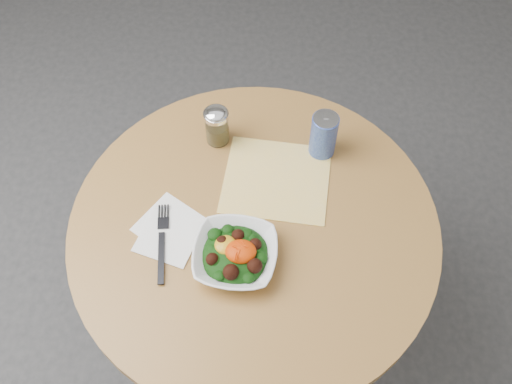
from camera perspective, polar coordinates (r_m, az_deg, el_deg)
ground at (r=2.06m, az=-0.15°, el=-13.67°), size 6.00×6.00×0.00m
table at (r=1.56m, az=-0.19°, el=-6.77°), size 0.90×0.90×0.75m
cloth_napkin at (r=1.45m, az=2.05°, el=1.27°), size 0.29×0.27×0.00m
paper_napkins at (r=1.38m, az=-8.68°, el=-3.82°), size 0.19×0.21×0.00m
salad_bowl at (r=1.31m, az=-2.08°, el=-6.26°), size 0.21×0.21×0.07m
fork at (r=1.37m, az=-9.37°, el=-4.78°), size 0.04×0.21×0.00m
spice_shaker at (r=1.49m, az=-3.93°, el=6.63°), size 0.06×0.06×0.12m
beverage_can at (r=1.46m, az=6.77°, el=5.68°), size 0.07×0.07×0.13m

